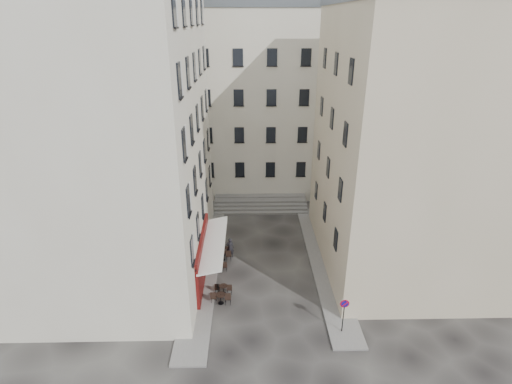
{
  "coord_description": "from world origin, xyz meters",
  "views": [
    {
      "loc": [
        -1.17,
        -22.84,
        17.14
      ],
      "look_at": [
        -0.62,
        4.0,
        5.44
      ],
      "focal_mm": 28.0,
      "sensor_mm": 36.0,
      "label": 1
    }
  ],
  "objects_px": {
    "bistro_table_b": "(223,288)",
    "no_parking_sign": "(344,310)",
    "bistro_table_a": "(221,298)",
    "pedestrian": "(230,248)"
  },
  "relations": [
    {
      "from": "no_parking_sign",
      "to": "pedestrian",
      "type": "bearing_deg",
      "value": 129.99
    },
    {
      "from": "bistro_table_a",
      "to": "bistro_table_b",
      "type": "xyz_separation_m",
      "value": [
        0.11,
        1.03,
        -0.06
      ]
    },
    {
      "from": "pedestrian",
      "to": "no_parking_sign",
      "type": "bearing_deg",
      "value": 132.77
    },
    {
      "from": "bistro_table_b",
      "to": "pedestrian",
      "type": "xyz_separation_m",
      "value": [
        0.28,
        4.57,
        0.39
      ]
    },
    {
      "from": "bistro_table_b",
      "to": "no_parking_sign",
      "type": "bearing_deg",
      "value": -27.87
    },
    {
      "from": "bistro_table_a",
      "to": "pedestrian",
      "type": "height_order",
      "value": "pedestrian"
    },
    {
      "from": "no_parking_sign",
      "to": "pedestrian",
      "type": "distance_m",
      "value": 10.91
    },
    {
      "from": "bistro_table_a",
      "to": "bistro_table_b",
      "type": "height_order",
      "value": "bistro_table_a"
    },
    {
      "from": "bistro_table_a",
      "to": "pedestrian",
      "type": "relative_size",
      "value": 0.82
    },
    {
      "from": "no_parking_sign",
      "to": "bistro_table_b",
      "type": "xyz_separation_m",
      "value": [
        -7.21,
        3.81,
        -1.28
      ]
    }
  ]
}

